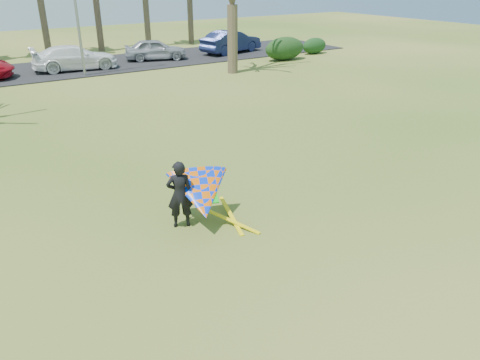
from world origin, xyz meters
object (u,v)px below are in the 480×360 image
car_4 (155,49)px  kite_flyer (199,194)px  car_5 (231,42)px  car_3 (75,58)px

car_4 → kite_flyer: bearing=176.5°
car_5 → car_4: bearing=74.6°
car_3 → car_5: (11.87, 0.36, 0.08)m
car_3 → kite_flyer: kite_flyer is taller
car_4 → car_5: car_5 is taller
car_4 → kite_flyer: (-8.77, -22.30, 0.07)m
car_5 → kite_flyer: size_ratio=2.10×
kite_flyer → car_4: bearing=68.5°
car_3 → car_4: size_ratio=1.22×
car_5 → kite_flyer: 26.63m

